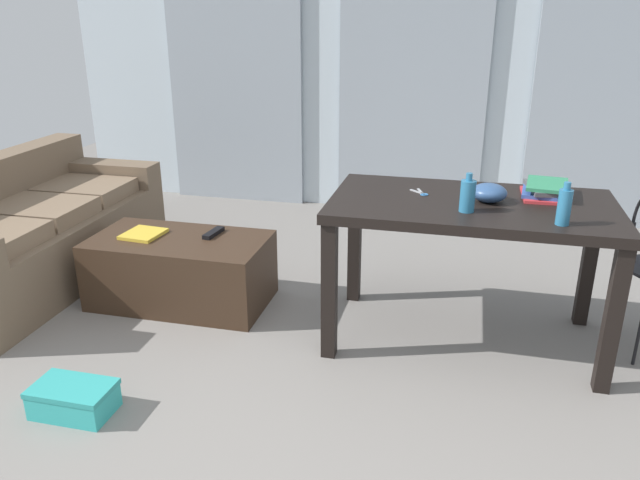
{
  "coord_description": "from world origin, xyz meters",
  "views": [
    {
      "loc": [
        0.48,
        -1.67,
        1.65
      ],
      "look_at": [
        -0.29,
        1.49,
        0.42
      ],
      "focal_mm": 34.63,
      "sensor_mm": 36.0,
      "label": 1
    }
  ],
  "objects_px": {
    "bowl": "(489,193)",
    "tv_remote_primary": "(213,233)",
    "bottle_near": "(468,195)",
    "magazine": "(143,234)",
    "craft_table": "(471,221)",
    "book_stack": "(544,190)",
    "shoebox": "(74,399)",
    "coffee_table": "(181,270)",
    "scissors": "(421,193)",
    "bottle_far": "(564,206)",
    "couch": "(30,234)"
  },
  "relations": [
    {
      "from": "craft_table",
      "to": "tv_remote_primary",
      "type": "bearing_deg",
      "value": 173.62
    },
    {
      "from": "book_stack",
      "to": "magazine",
      "type": "height_order",
      "value": "book_stack"
    },
    {
      "from": "bottle_near",
      "to": "bowl",
      "type": "height_order",
      "value": "bottle_near"
    },
    {
      "from": "couch",
      "to": "bottle_far",
      "type": "height_order",
      "value": "bottle_far"
    },
    {
      "from": "scissors",
      "to": "shoebox",
      "type": "relative_size",
      "value": 0.35
    },
    {
      "from": "bottle_far",
      "to": "bowl",
      "type": "xyz_separation_m",
      "value": [
        -0.31,
        0.28,
        -0.04
      ]
    },
    {
      "from": "coffee_table",
      "to": "book_stack",
      "type": "height_order",
      "value": "book_stack"
    },
    {
      "from": "bottle_far",
      "to": "craft_table",
      "type": "bearing_deg",
      "value": 146.02
    },
    {
      "from": "craft_table",
      "to": "bowl",
      "type": "height_order",
      "value": "bowl"
    },
    {
      "from": "bowl",
      "to": "book_stack",
      "type": "xyz_separation_m",
      "value": [
        0.27,
        0.15,
        -0.01
      ]
    },
    {
      "from": "coffee_table",
      "to": "bottle_near",
      "type": "xyz_separation_m",
      "value": [
        1.6,
        -0.23,
        0.64
      ]
    },
    {
      "from": "bottle_near",
      "to": "magazine",
      "type": "xyz_separation_m",
      "value": [
        -1.82,
        0.22,
        -0.43
      ]
    },
    {
      "from": "craft_table",
      "to": "book_stack",
      "type": "bearing_deg",
      "value": 25.91
    },
    {
      "from": "couch",
      "to": "coffee_table",
      "type": "distance_m",
      "value": 1.1
    },
    {
      "from": "craft_table",
      "to": "bowl",
      "type": "bearing_deg",
      "value": 13.01
    },
    {
      "from": "tv_remote_primary",
      "to": "scissors",
      "type": "bearing_deg",
      "value": 2.77
    },
    {
      "from": "bottle_near",
      "to": "bottle_far",
      "type": "distance_m",
      "value": 0.42
    },
    {
      "from": "bowl",
      "to": "shoebox",
      "type": "relative_size",
      "value": 0.5
    },
    {
      "from": "coffee_table",
      "to": "book_stack",
      "type": "relative_size",
      "value": 3.41
    },
    {
      "from": "coffee_table",
      "to": "book_stack",
      "type": "distance_m",
      "value": 2.06
    },
    {
      "from": "craft_table",
      "to": "scissors",
      "type": "xyz_separation_m",
      "value": [
        -0.26,
        0.08,
        0.11
      ]
    },
    {
      "from": "bottle_far",
      "to": "bowl",
      "type": "relative_size",
      "value": 1.12
    },
    {
      "from": "couch",
      "to": "tv_remote_primary",
      "type": "height_order",
      "value": "couch"
    },
    {
      "from": "coffee_table",
      "to": "craft_table",
      "type": "relative_size",
      "value": 0.74
    },
    {
      "from": "bottle_far",
      "to": "shoebox",
      "type": "bearing_deg",
      "value": -158.17
    },
    {
      "from": "craft_table",
      "to": "shoebox",
      "type": "relative_size",
      "value": 4.0
    },
    {
      "from": "coffee_table",
      "to": "bottle_far",
      "type": "relative_size",
      "value": 5.31
    },
    {
      "from": "magazine",
      "to": "shoebox",
      "type": "xyz_separation_m",
      "value": [
        0.24,
        -1.11,
        -0.34
      ]
    },
    {
      "from": "magazine",
      "to": "coffee_table",
      "type": "bearing_deg",
      "value": 5.49
    },
    {
      "from": "bottle_near",
      "to": "bowl",
      "type": "xyz_separation_m",
      "value": [
        0.1,
        0.19,
        -0.03
      ]
    },
    {
      "from": "book_stack",
      "to": "craft_table",
      "type": "bearing_deg",
      "value": -154.09
    },
    {
      "from": "bowl",
      "to": "tv_remote_primary",
      "type": "relative_size",
      "value": 0.94
    },
    {
      "from": "bottle_near",
      "to": "scissors",
      "type": "xyz_separation_m",
      "value": [
        -0.23,
        0.25,
        -0.07
      ]
    },
    {
      "from": "scissors",
      "to": "bottle_far",
      "type": "bearing_deg",
      "value": -27.81
    },
    {
      "from": "craft_table",
      "to": "bottle_far",
      "type": "relative_size",
      "value": 7.22
    },
    {
      "from": "craft_table",
      "to": "bottle_near",
      "type": "distance_m",
      "value": 0.25
    },
    {
      "from": "bottle_far",
      "to": "book_stack",
      "type": "xyz_separation_m",
      "value": [
        -0.04,
        0.43,
        -0.05
      ]
    },
    {
      "from": "bottle_near",
      "to": "bowl",
      "type": "relative_size",
      "value": 1.07
    },
    {
      "from": "craft_table",
      "to": "scissors",
      "type": "height_order",
      "value": "scissors"
    },
    {
      "from": "couch",
      "to": "bottle_near",
      "type": "height_order",
      "value": "bottle_near"
    },
    {
      "from": "craft_table",
      "to": "tv_remote_primary",
      "type": "xyz_separation_m",
      "value": [
        -1.45,
        0.16,
        -0.24
      ]
    },
    {
      "from": "book_stack",
      "to": "bowl",
      "type": "bearing_deg",
      "value": -150.87
    },
    {
      "from": "book_stack",
      "to": "shoebox",
      "type": "xyz_separation_m",
      "value": [
        -1.95,
        -1.22,
        -0.73
      ]
    },
    {
      "from": "bowl",
      "to": "magazine",
      "type": "distance_m",
      "value": 1.96
    },
    {
      "from": "shoebox",
      "to": "bottle_near",
      "type": "bearing_deg",
      "value": 29.34
    },
    {
      "from": "bottle_near",
      "to": "scissors",
      "type": "relative_size",
      "value": 1.52
    },
    {
      "from": "bottle_near",
      "to": "shoebox",
      "type": "xyz_separation_m",
      "value": [
        -1.58,
        -0.89,
        -0.77
      ]
    },
    {
      "from": "book_stack",
      "to": "shoebox",
      "type": "height_order",
      "value": "book_stack"
    },
    {
      "from": "craft_table",
      "to": "magazine",
      "type": "distance_m",
      "value": 1.86
    },
    {
      "from": "couch",
      "to": "tv_remote_primary",
      "type": "relative_size",
      "value": 10.18
    }
  ]
}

